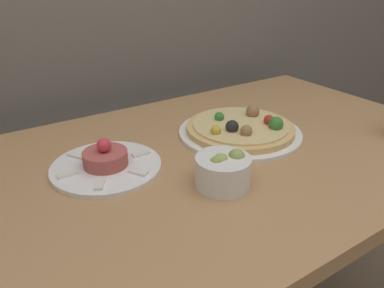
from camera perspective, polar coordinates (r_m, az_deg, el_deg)
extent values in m
cube|color=#AD7F51|center=(0.84, -0.16, -3.35)|extent=(1.38, 0.75, 0.03)
cylinder|color=#AD7F51|center=(1.59, 12.67, -4.16)|extent=(0.06, 0.06, 0.70)
cylinder|color=white|center=(0.95, 7.30, 1.74)|extent=(0.31, 0.31, 0.01)
cylinder|color=#DBB26B|center=(0.95, 7.35, 2.40)|extent=(0.27, 0.27, 0.01)
cylinder|color=#E0C684|center=(0.95, 7.38, 2.94)|extent=(0.24, 0.24, 0.00)
sphere|color=#387F33|center=(0.93, 12.70, 3.02)|extent=(0.04, 0.04, 0.04)
sphere|color=#B22D23|center=(0.96, 11.65, 3.56)|extent=(0.03, 0.03, 0.03)
sphere|color=#997047|center=(1.00, 9.24, 4.94)|extent=(0.04, 0.04, 0.04)
sphere|color=gold|center=(0.88, 3.64, 2.09)|extent=(0.02, 0.02, 0.02)
sphere|color=#997047|center=(0.88, 8.27, 1.99)|extent=(0.03, 0.03, 0.03)
sphere|color=black|center=(0.90, 6.13, 2.64)|extent=(0.03, 0.03, 0.03)
sphere|color=#387F33|center=(0.96, 4.18, 4.17)|extent=(0.02, 0.02, 0.02)
sphere|color=#997047|center=(0.89, 3.60, 2.16)|extent=(0.02, 0.02, 0.02)
cylinder|color=white|center=(0.81, -12.92, -3.39)|extent=(0.23, 0.23, 0.01)
cylinder|color=#B2514C|center=(0.80, -13.06, -2.12)|extent=(0.09, 0.09, 0.03)
sphere|color=#E0384C|center=(0.79, -13.28, -0.17)|extent=(0.03, 0.03, 0.03)
cube|color=white|center=(0.83, -7.80, -1.46)|extent=(0.04, 0.02, 0.01)
cube|color=white|center=(0.88, -12.21, -0.35)|extent=(0.03, 0.04, 0.01)
cube|color=white|center=(0.86, -17.22, -1.67)|extent=(0.03, 0.04, 0.01)
cube|color=white|center=(0.79, -18.46, -4.39)|extent=(0.04, 0.02, 0.01)
cube|color=white|center=(0.74, -13.88, -5.92)|extent=(0.03, 0.04, 0.01)
cube|color=white|center=(0.76, -8.19, -4.26)|extent=(0.03, 0.04, 0.01)
cylinder|color=white|center=(0.72, 4.71, -4.20)|extent=(0.11, 0.11, 0.06)
sphere|color=#8EA34C|center=(0.70, 3.72, -2.86)|extent=(0.03, 0.03, 0.03)
sphere|color=#A3B25B|center=(0.71, 4.43, -2.49)|extent=(0.03, 0.03, 0.03)
sphere|color=#8EA34C|center=(0.72, 6.82, -2.02)|extent=(0.03, 0.03, 0.03)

